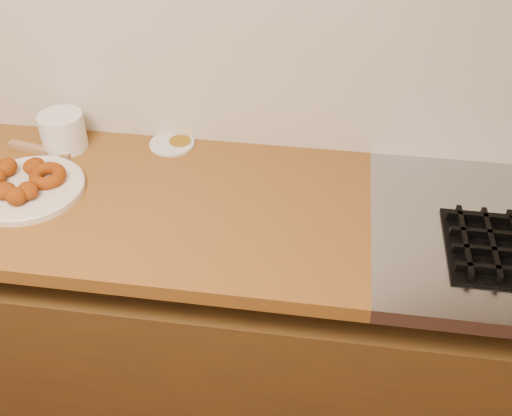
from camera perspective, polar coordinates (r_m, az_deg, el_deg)
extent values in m
cube|color=#513413|center=(1.90, -6.50, -11.44)|extent=(3.60, 0.60, 0.77)
cube|color=beige|center=(1.64, -6.08, 15.61)|extent=(3.60, 0.02, 0.60)
cube|color=black|center=(1.49, 22.46, -3.65)|extent=(0.26, 0.26, 0.01)
cube|color=black|center=(1.46, 19.21, -2.95)|extent=(0.01, 0.24, 0.02)
cube|color=black|center=(1.42, 23.19, -5.62)|extent=(0.24, 0.01, 0.02)
cube|color=black|center=(1.48, 21.48, -3.13)|extent=(0.01, 0.24, 0.02)
cube|color=black|center=(1.46, 22.79, -3.99)|extent=(0.24, 0.01, 0.02)
cube|color=black|center=(1.51, 22.41, -2.47)|extent=(0.24, 0.01, 0.02)
cube|color=black|center=(1.55, 22.05, -1.03)|extent=(0.24, 0.01, 0.02)
cylinder|color=silver|center=(1.66, -20.87, 1.71)|extent=(0.29, 0.29, 0.02)
torus|color=brown|center=(1.65, -19.26, 2.93)|extent=(0.11, 0.11, 0.04)
ellipsoid|color=brown|center=(1.71, -22.65, 3.62)|extent=(0.06, 0.06, 0.05)
ellipsoid|color=brown|center=(1.63, -22.91, 1.55)|extent=(0.07, 0.06, 0.04)
ellipsoid|color=brown|center=(1.59, -21.91, 1.04)|extent=(0.06, 0.06, 0.05)
ellipsoid|color=brown|center=(1.70, -20.42, 3.82)|extent=(0.06, 0.07, 0.03)
ellipsoid|color=brown|center=(1.60, -20.90, 1.57)|extent=(0.08, 0.08, 0.04)
cylinder|color=white|center=(1.79, -17.91, 6.96)|extent=(0.15, 0.15, 0.10)
cylinder|color=silver|center=(1.75, -8.01, 6.08)|extent=(0.16, 0.16, 0.01)
cylinder|color=olive|center=(1.76, -7.23, 6.26)|extent=(0.08, 0.08, 0.01)
cube|color=#95714A|center=(1.81, -19.89, 5.25)|extent=(0.20, 0.06, 0.02)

